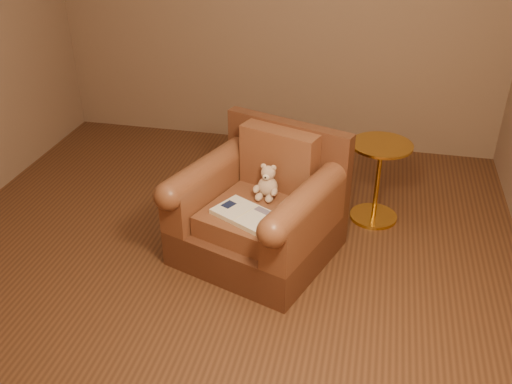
# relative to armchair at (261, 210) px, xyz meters

# --- Properties ---
(floor) EXTENTS (4.00, 4.00, 0.00)m
(floor) POSITION_rel_armchair_xyz_m (-0.25, -0.18, -0.32)
(floor) COLOR #54301C
(floor) RESTS_ON ground
(armchair) EXTENTS (1.16, 1.13, 0.83)m
(armchair) POSITION_rel_armchair_xyz_m (0.00, 0.00, 0.00)
(armchair) COLOR #532D1B
(armchair) RESTS_ON floor
(teddy_bear) EXTENTS (0.17, 0.19, 0.23)m
(teddy_bear) POSITION_rel_armchair_xyz_m (0.03, 0.07, 0.16)
(teddy_bear) COLOR tan
(teddy_bear) RESTS_ON armchair
(guidebook) EXTENTS (0.47, 0.41, 0.03)m
(guidebook) POSITION_rel_armchair_xyz_m (-0.05, -0.21, 0.09)
(guidebook) COLOR beige
(guidebook) RESTS_ON armchair
(side_table) EXTENTS (0.44, 0.44, 0.61)m
(side_table) POSITION_rel_armchair_xyz_m (0.74, 0.59, 0.01)
(side_table) COLOR gold
(side_table) RESTS_ON floor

